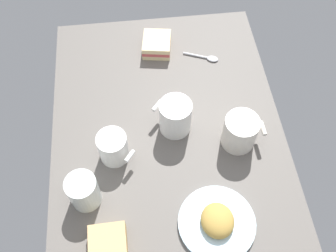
# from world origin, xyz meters

# --- Properties ---
(tabletop) EXTENTS (0.90, 0.64, 0.02)m
(tabletop) POSITION_xyz_m (0.00, 0.00, 0.01)
(tabletop) COLOR #5B5651
(tabletop) RESTS_ON ground
(plate_of_food) EXTENTS (0.19, 0.19, 0.05)m
(plate_of_food) POSITION_xyz_m (-0.27, -0.09, 0.03)
(plate_of_food) COLOR silver
(plate_of_food) RESTS_ON tabletop
(coffee_mug_black) EXTENTS (0.09, 0.10, 0.09)m
(coffee_mug_black) POSITION_xyz_m (-0.06, 0.15, 0.07)
(coffee_mug_black) COLOR white
(coffee_mug_black) RESTS_ON tabletop
(coffee_mug_milky) EXTENTS (0.10, 0.11, 0.10)m
(coffee_mug_milky) POSITION_xyz_m (0.01, -0.02, 0.07)
(coffee_mug_milky) COLOR white
(coffee_mug_milky) RESTS_ON tabletop
(coffee_mug_spare) EXTENTS (0.09, 0.11, 0.10)m
(coffee_mug_spare) POSITION_xyz_m (-0.05, -0.18, 0.07)
(coffee_mug_spare) COLOR silver
(coffee_mug_spare) RESTS_ON tabletop
(sandwich_main) EXTENTS (0.10, 0.09, 0.04)m
(sandwich_main) POSITION_xyz_m (-0.30, 0.17, 0.04)
(sandwich_main) COLOR tan
(sandwich_main) RESTS_ON tabletop
(sandwich_side) EXTENTS (0.11, 0.10, 0.04)m
(sandwich_side) POSITION_xyz_m (0.31, 0.00, 0.04)
(sandwich_side) COLOR beige
(sandwich_side) RESTS_ON tabletop
(glass_of_milk) EXTENTS (0.08, 0.08, 0.10)m
(glass_of_milk) POSITION_xyz_m (-0.17, 0.22, 0.06)
(glass_of_milk) COLOR silver
(glass_of_milk) RESTS_ON tabletop
(spoon) EXTENTS (0.06, 0.11, 0.01)m
(spoon) POSITION_xyz_m (0.25, -0.15, 0.02)
(spoon) COLOR silver
(spoon) RESTS_ON tabletop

